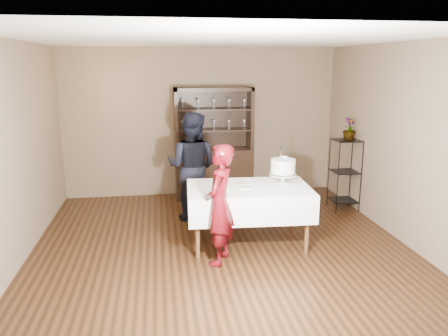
{
  "coord_description": "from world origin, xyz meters",
  "views": [
    {
      "loc": [
        -0.79,
        -5.51,
        2.41
      ],
      "look_at": [
        0.06,
        0.1,
        1.05
      ],
      "focal_mm": 35.0,
      "sensor_mm": 36.0,
      "label": 1
    }
  ],
  "objects_px": {
    "potted_plant": "(349,129)",
    "plant_etagere": "(345,171)",
    "china_hutch": "(214,161)",
    "cake_table": "(249,201)",
    "woman": "(220,205)",
    "cake": "(283,168)",
    "man": "(192,167)"
  },
  "relations": [
    {
      "from": "plant_etagere",
      "to": "potted_plant",
      "type": "xyz_separation_m",
      "value": [
        0.03,
        0.0,
        0.72
      ]
    },
    {
      "from": "woman",
      "to": "potted_plant",
      "type": "height_order",
      "value": "potted_plant"
    },
    {
      "from": "plant_etagere",
      "to": "cake_table",
      "type": "distance_m",
      "value": 2.28
    },
    {
      "from": "china_hutch",
      "to": "cake_table",
      "type": "xyz_separation_m",
      "value": [
        0.18,
        -2.3,
        -0.04
      ]
    },
    {
      "from": "cake_table",
      "to": "cake",
      "type": "xyz_separation_m",
      "value": [
        0.51,
        0.15,
        0.4
      ]
    },
    {
      "from": "plant_etagere",
      "to": "potted_plant",
      "type": "distance_m",
      "value": 0.72
    },
    {
      "from": "man",
      "to": "plant_etagere",
      "type": "bearing_deg",
      "value": -153.43
    },
    {
      "from": "china_hutch",
      "to": "man",
      "type": "distance_m",
      "value": 1.28
    },
    {
      "from": "cake",
      "to": "cake_table",
      "type": "bearing_deg",
      "value": -163.56
    },
    {
      "from": "man",
      "to": "cake",
      "type": "height_order",
      "value": "man"
    },
    {
      "from": "cake_table",
      "to": "cake",
      "type": "bearing_deg",
      "value": 16.44
    },
    {
      "from": "cake_table",
      "to": "woman",
      "type": "relative_size",
      "value": 1.12
    },
    {
      "from": "china_hutch",
      "to": "woman",
      "type": "bearing_deg",
      "value": -95.86
    },
    {
      "from": "cake_table",
      "to": "woman",
      "type": "height_order",
      "value": "woman"
    },
    {
      "from": "man",
      "to": "potted_plant",
      "type": "xyz_separation_m",
      "value": [
        2.6,
        0.12,
        0.52
      ]
    },
    {
      "from": "china_hutch",
      "to": "cake_table",
      "type": "relative_size",
      "value": 1.19
    },
    {
      "from": "plant_etagere",
      "to": "man",
      "type": "bearing_deg",
      "value": -177.4
    },
    {
      "from": "man",
      "to": "cake",
      "type": "relative_size",
      "value": 3.3
    },
    {
      "from": "plant_etagere",
      "to": "potted_plant",
      "type": "height_order",
      "value": "potted_plant"
    },
    {
      "from": "china_hutch",
      "to": "cake",
      "type": "distance_m",
      "value": 2.28
    },
    {
      "from": "cake",
      "to": "potted_plant",
      "type": "distance_m",
      "value": 1.84
    },
    {
      "from": "woman",
      "to": "potted_plant",
      "type": "xyz_separation_m",
      "value": [
        2.4,
        1.73,
        0.62
      ]
    },
    {
      "from": "china_hutch",
      "to": "plant_etagere",
      "type": "relative_size",
      "value": 1.67
    },
    {
      "from": "cake_table",
      "to": "woman",
      "type": "distance_m",
      "value": 0.68
    },
    {
      "from": "china_hutch",
      "to": "woman",
      "type": "xyz_separation_m",
      "value": [
        -0.29,
        -2.78,
        0.08
      ]
    },
    {
      "from": "plant_etagere",
      "to": "man",
      "type": "height_order",
      "value": "man"
    },
    {
      "from": "plant_etagere",
      "to": "cake",
      "type": "distance_m",
      "value": 1.82
    },
    {
      "from": "cake",
      "to": "plant_etagere",
      "type": "bearing_deg",
      "value": 38.12
    },
    {
      "from": "woman",
      "to": "man",
      "type": "xyz_separation_m",
      "value": [
        -0.2,
        1.61,
        0.11
      ]
    },
    {
      "from": "china_hutch",
      "to": "cake",
      "type": "height_order",
      "value": "china_hutch"
    },
    {
      "from": "woman",
      "to": "potted_plant",
      "type": "relative_size",
      "value": 4.14
    },
    {
      "from": "potted_plant",
      "to": "plant_etagere",
      "type": "bearing_deg",
      "value": -178.81
    }
  ]
}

